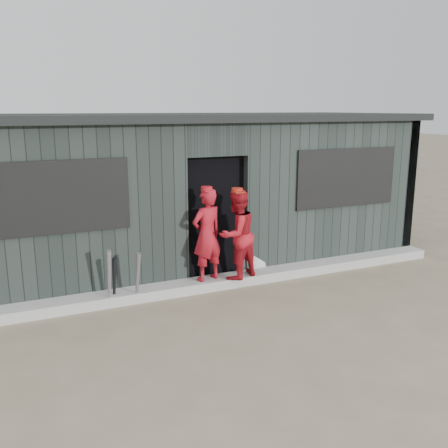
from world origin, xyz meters
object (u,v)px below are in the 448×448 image
bat_left (109,279)px  player_red_left (207,235)px  dugout (185,189)px  bat_mid (138,278)px  bat_right (114,281)px  player_red_right (237,234)px  player_grey_back (252,234)px

bat_left → player_red_left: bearing=5.9°
dugout → player_red_left: bearing=-99.2°
bat_mid → bat_right: (-0.31, 0.10, -0.04)m
bat_mid → bat_right: 0.33m
player_red_left → dugout: bearing=-115.1°
bat_mid → player_red_right: size_ratio=0.57×
bat_left → player_red_right: 2.01m
player_red_left → bat_left: bearing=-9.9°
bat_left → player_red_right: (1.97, 0.06, 0.41)m
player_red_left → player_grey_back: bearing=-174.8°
bat_mid → player_grey_back: size_ratio=0.57×
bat_left → bat_mid: size_ratio=1.10×
bat_mid → player_red_left: 1.23m
bat_right → player_grey_back: (2.38, 0.43, 0.34)m
bat_right → player_red_right: player_red_right is taller
bat_right → player_grey_back: player_grey_back is taller
player_red_right → player_grey_back: 0.70m
player_red_right → bat_left: bearing=-19.2°
bat_right → player_grey_back: bearing=10.3°
dugout → bat_mid: bearing=-127.0°
bat_right → player_red_right: bearing=-0.9°
bat_mid → bat_right: size_ratio=1.11×
bat_left → bat_right: 0.14m
bat_right → player_red_left: bearing=2.8°
player_red_left → bat_mid: bearing=-7.3°
player_red_right → player_grey_back: size_ratio=1.00×
player_red_right → dugout: dugout is taller
player_red_right → bat_right: bearing=-21.7°
bat_left → bat_right: bearing=46.2°
bat_right → dugout: dugout is taller
player_grey_back → player_red_left: bearing=33.9°
bat_right → player_red_right: (1.89, -0.03, 0.48)m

